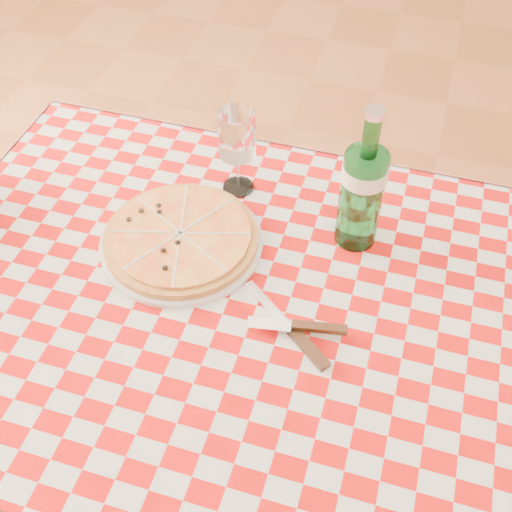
{
  "coord_description": "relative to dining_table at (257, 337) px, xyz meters",
  "views": [
    {
      "loc": [
        0.2,
        -0.66,
        1.66
      ],
      "look_at": [
        -0.02,
        0.06,
        0.82
      ],
      "focal_mm": 45.0,
      "sensor_mm": 36.0,
      "label": 1
    }
  ],
  "objects": [
    {
      "name": "tablecloth",
      "position": [
        0.0,
        0.0,
        0.09
      ],
      "size": [
        1.3,
        0.9,
        0.01
      ],
      "primitive_type": "cube",
      "color": "#B30C0B",
      "rests_on": "dining_table"
    },
    {
      "name": "water_bottle",
      "position": [
        0.13,
        0.21,
        0.25
      ],
      "size": [
        0.11,
        0.11,
        0.3
      ],
      "primitive_type": null,
      "rotation": [
        0.0,
        0.0,
        -0.38
      ],
      "color": "#1B6D29",
      "rests_on": "tablecloth"
    },
    {
      "name": "wine_glass",
      "position": [
        -0.13,
        0.28,
        0.19
      ],
      "size": [
        0.09,
        0.09,
        0.19
      ],
      "primitive_type": null,
      "rotation": [
        0.0,
        0.0,
        -0.38
      ],
      "color": "white",
      "rests_on": "tablecloth"
    },
    {
      "name": "dining_table",
      "position": [
        0.0,
        0.0,
        0.0
      ],
      "size": [
        1.2,
        0.8,
        0.75
      ],
      "color": "brown",
      "rests_on": "ground"
    },
    {
      "name": "pizza_plate",
      "position": [
        -0.18,
        0.1,
        0.12
      ],
      "size": [
        0.38,
        0.38,
        0.04
      ],
      "primitive_type": null,
      "rotation": [
        0.0,
        0.0,
        0.27
      ],
      "color": "#C78D42",
      "rests_on": "tablecloth"
    },
    {
      "name": "cutlery",
      "position": [
        0.07,
        -0.04,
        0.11
      ],
      "size": [
        0.27,
        0.24,
        0.03
      ],
      "primitive_type": null,
      "rotation": [
        0.0,
        0.0,
        -0.17
      ],
      "color": "silver",
      "rests_on": "tablecloth"
    }
  ]
}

